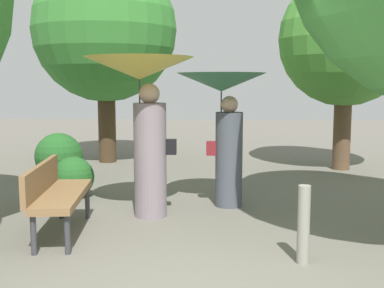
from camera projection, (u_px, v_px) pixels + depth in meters
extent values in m
cylinder|color=gray|center=(150.00, 160.00, 6.27)|extent=(0.43, 0.43, 1.49)
sphere|color=tan|center=(149.00, 94.00, 6.16)|extent=(0.27, 0.27, 0.27)
cylinder|color=#333338|center=(140.00, 111.00, 6.19)|extent=(0.02, 0.02, 0.82)
cone|color=#D8C64C|center=(139.00, 68.00, 6.12)|extent=(1.41, 1.41, 0.29)
cube|color=black|center=(171.00, 147.00, 6.23)|extent=(0.14, 0.10, 0.20)
cylinder|color=#474C56|center=(229.00, 160.00, 6.79)|extent=(0.38, 0.38, 1.34)
sphere|color=tan|center=(229.00, 105.00, 6.70)|extent=(0.24, 0.24, 0.24)
cylinder|color=#333338|center=(221.00, 118.00, 6.73)|extent=(0.02, 0.02, 0.75)
cone|color=#33724C|center=(221.00, 82.00, 6.66)|extent=(1.25, 1.25, 0.26)
cube|color=maroon|center=(211.00, 148.00, 6.78)|extent=(0.14, 0.10, 0.20)
cylinder|color=#38383D|center=(67.00, 233.00, 4.90)|extent=(0.06, 0.06, 0.44)
cylinder|color=#38383D|center=(33.00, 234.00, 4.88)|extent=(0.06, 0.06, 0.44)
cylinder|color=#38383D|center=(87.00, 201.00, 6.22)|extent=(0.06, 0.06, 0.44)
cylinder|color=#38383D|center=(61.00, 202.00, 6.20)|extent=(0.06, 0.06, 0.44)
cube|color=olive|center=(63.00, 196.00, 5.52)|extent=(0.61, 1.54, 0.08)
cube|color=olive|center=(41.00, 179.00, 5.48)|extent=(0.24, 1.50, 0.35)
cylinder|color=brown|center=(344.00, 84.00, 9.61)|extent=(0.35, 0.35, 3.49)
sphere|color=#4C9338|center=(346.00, 39.00, 9.50)|extent=(2.65, 2.65, 2.65)
sphere|color=#4C9338|center=(347.00, 3.00, 9.41)|extent=(2.12, 2.12, 2.12)
cylinder|color=#42301E|center=(106.00, 75.00, 10.52)|extent=(0.39, 0.39, 3.87)
sphere|color=#387F33|center=(105.00, 30.00, 10.39)|extent=(3.13, 3.13, 3.13)
sphere|color=#235B23|center=(73.00, 177.00, 7.35)|extent=(0.63, 0.63, 0.63)
sphere|color=#235B23|center=(59.00, 156.00, 8.70)|extent=(0.86, 0.86, 0.86)
cylinder|color=gray|center=(304.00, 225.00, 4.63)|extent=(0.12, 0.12, 0.77)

